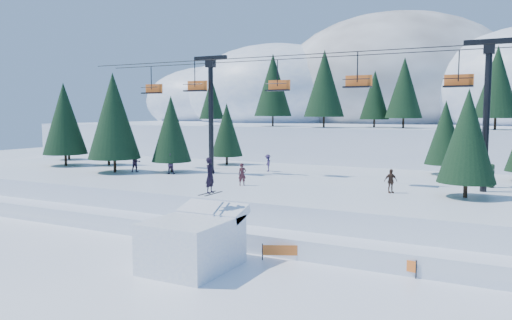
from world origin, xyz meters
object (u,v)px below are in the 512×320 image
at_px(chairlift, 327,94).
at_px(banner_far, 389,262).
at_px(banner_near, 289,251).
at_px(jump_kicker, 194,241).

relative_size(chairlift, banner_far, 16.44).
distance_m(banner_near, banner_far, 5.24).
relative_size(banner_near, banner_far, 0.93).
height_order(chairlift, banner_near, chairlift).
relative_size(chairlift, banner_near, 17.69).
bearing_deg(jump_kicker, banner_near, 41.54).
bearing_deg(chairlift, banner_near, -78.75).
xyz_separation_m(banner_near, banner_far, (5.22, 0.40, 0.00)).
relative_size(jump_kicker, banner_near, 2.13).
distance_m(chairlift, banner_near, 16.10).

